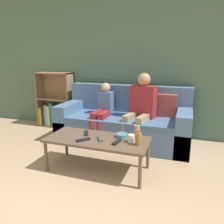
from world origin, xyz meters
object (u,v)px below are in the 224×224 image
at_px(bookshelf, 56,107).
at_px(tv_remote_1, 117,142).
at_px(cup_near, 131,138).
at_px(snack_bowl, 122,135).
at_px(person_adult, 141,104).
at_px(tv_remote_2, 83,140).
at_px(person_child, 103,110).
at_px(bottle, 139,139).
at_px(couch, 124,124).
at_px(tv_remote_3, 86,133).
at_px(coffee_table, 97,141).
at_px(tv_remote_0, 100,139).

bearing_deg(bookshelf, tv_remote_1, -39.56).
bearing_deg(cup_near, snack_bowl, 141.21).
distance_m(cup_near, tv_remote_1, 0.18).
bearing_deg(person_adult, bookshelf, 177.56).
height_order(tv_remote_1, tv_remote_2, same).
xyz_separation_m(bookshelf, person_child, (1.24, -0.51, 0.16)).
distance_m(tv_remote_2, bottle, 0.66).
distance_m(couch, person_child, 0.43).
bearing_deg(snack_bowl, person_child, 125.85).
height_order(cup_near, snack_bowl, cup_near).
height_order(bookshelf, snack_bowl, bookshelf).
xyz_separation_m(person_child, cup_near, (0.71, -0.89, -0.09)).
xyz_separation_m(person_adult, cup_near, (0.09, -0.95, -0.21)).
relative_size(couch, tv_remote_2, 13.30).
distance_m(couch, tv_remote_1, 1.14).
bearing_deg(couch, tv_remote_3, -104.27).
bearing_deg(coffee_table, tv_remote_3, 152.41).
bearing_deg(cup_near, person_child, 128.46).
height_order(cup_near, tv_remote_0, cup_near).
bearing_deg(person_child, person_adult, 4.02).
distance_m(tv_remote_1, bottle, 0.26).
relative_size(person_child, tv_remote_1, 5.59).
xyz_separation_m(person_child, tv_remote_3, (0.09, -0.81, -0.13)).
bearing_deg(couch, bookshelf, 166.61).
relative_size(couch, person_child, 2.18).
distance_m(bookshelf, person_adult, 1.94).
xyz_separation_m(tv_remote_1, tv_remote_3, (-0.47, 0.17, 0.00)).
height_order(coffee_table, cup_near, cup_near).
bearing_deg(person_adult, tv_remote_3, -110.57).
relative_size(tv_remote_0, bottle, 0.95).
bearing_deg(tv_remote_0, bookshelf, 107.69).
bearing_deg(person_adult, coffee_table, -97.86).
xyz_separation_m(bookshelf, person_adult, (1.86, -0.46, 0.28)).
bearing_deg(snack_bowl, bookshelf, 144.51).
distance_m(cup_near, tv_remote_3, 0.63).
bearing_deg(tv_remote_0, person_adult, 44.05).
bearing_deg(bottle, couch, 113.86).
bearing_deg(tv_remote_3, coffee_table, -53.13).
height_order(coffee_table, bottle, bottle).
bearing_deg(person_child, tv_remote_2, -82.28).
distance_m(tv_remote_2, tv_remote_3, 0.24).
distance_m(cup_near, tv_remote_0, 0.38).
relative_size(coffee_table, tv_remote_1, 7.20).
height_order(couch, tv_remote_1, couch).
relative_size(person_adult, person_child, 1.18).
bearing_deg(tv_remote_3, person_adult, 32.55).
xyz_separation_m(cup_near, tv_remote_3, (-0.62, 0.09, -0.04)).
relative_size(cup_near, tv_remote_0, 0.54).
distance_m(bookshelf, tv_remote_3, 1.87).
bearing_deg(person_child, tv_remote_0, -71.10).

